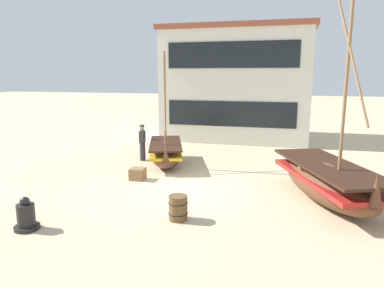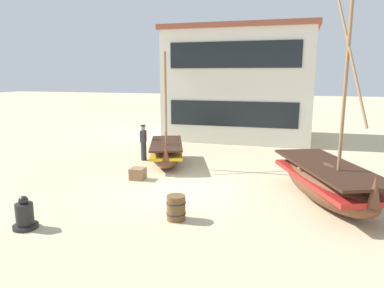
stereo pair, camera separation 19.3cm
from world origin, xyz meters
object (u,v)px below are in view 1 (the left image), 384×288
at_px(fishing_boat_centre_large, 328,181).
at_px(cargo_crate, 138,174).
at_px(fisherman_by_hull, 142,143).
at_px(wooden_barrel, 178,208).
at_px(capstan_winch, 26,217).
at_px(fishing_boat_near_left, 166,152).
at_px(harbor_building_main, 238,84).

bearing_deg(fishing_boat_centre_large, cargo_crate, 174.56).
bearing_deg(cargo_crate, fishing_boat_centre_large, -5.44).
xyz_separation_m(fisherman_by_hull, wooden_barrel, (3.70, -6.28, -0.48)).
bearing_deg(wooden_barrel, capstan_winch, -156.07).
relative_size(fisherman_by_hull, wooden_barrel, 2.41).
height_order(fishing_boat_near_left, fishing_boat_centre_large, fishing_boat_centre_large).
height_order(fishing_boat_centre_large, wooden_barrel, fishing_boat_centre_large).
bearing_deg(fishing_boat_centre_large, capstan_winch, -151.27).
relative_size(fishing_boat_near_left, fisherman_by_hull, 2.92).
distance_m(fishing_boat_near_left, cargo_crate, 2.52).
xyz_separation_m(wooden_barrel, cargo_crate, (-2.66, 3.30, -0.13)).
distance_m(fishing_boat_centre_large, cargo_crate, 6.85).
xyz_separation_m(fishing_boat_near_left, harbor_building_main, (2.05, 8.20, 2.85)).
bearing_deg(harbor_building_main, capstan_winch, -102.02).
bearing_deg(capstan_winch, fishing_boat_near_left, 80.22).
distance_m(fishing_boat_near_left, capstan_winch, 7.51).
bearing_deg(capstan_winch, wooden_barrel, 23.93).
distance_m(capstan_winch, harbor_building_main, 16.24).
height_order(wooden_barrel, harbor_building_main, harbor_building_main).
relative_size(capstan_winch, wooden_barrel, 1.27).
xyz_separation_m(fisherman_by_hull, capstan_winch, (0.05, -7.90, -0.49)).
bearing_deg(fishing_boat_centre_large, fisherman_by_hull, 155.22).
height_order(fishing_boat_centre_large, cargo_crate, fishing_boat_centre_large).
distance_m(fishing_boat_near_left, wooden_barrel, 6.25).
bearing_deg(fisherman_by_hull, fishing_boat_near_left, -20.64).
relative_size(fishing_boat_near_left, capstan_winch, 5.55).
bearing_deg(harbor_building_main, wooden_barrel, -88.66).
height_order(fishing_boat_near_left, capstan_winch, fishing_boat_near_left).
bearing_deg(cargo_crate, capstan_winch, -101.40).
height_order(fishing_boat_centre_large, capstan_winch, fishing_boat_centre_large).
bearing_deg(fishing_boat_centre_large, wooden_barrel, -147.38).
bearing_deg(wooden_barrel, fishing_boat_near_left, 112.33).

